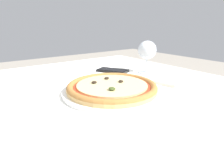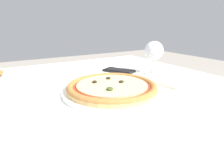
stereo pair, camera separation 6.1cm
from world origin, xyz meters
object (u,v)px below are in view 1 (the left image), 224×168
object	(u,v)px
dining_table	(51,130)
cell_phone	(113,70)
pizza_plate	(112,88)
wine_glass_far_left	(147,51)

from	to	relation	value
dining_table	cell_phone	bearing A→B (deg)	28.75
dining_table	cell_phone	distance (m)	0.44
pizza_plate	cell_phone	distance (m)	0.29
pizza_plate	wine_glass_far_left	world-z (taller)	wine_glass_far_left
pizza_plate	wine_glass_far_left	distance (m)	0.32
cell_phone	pizza_plate	bearing A→B (deg)	-127.40
pizza_plate	cell_phone	world-z (taller)	pizza_plate
dining_table	wine_glass_far_left	distance (m)	0.53
dining_table	pizza_plate	distance (m)	0.23
dining_table	wine_glass_far_left	world-z (taller)	wine_glass_far_left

